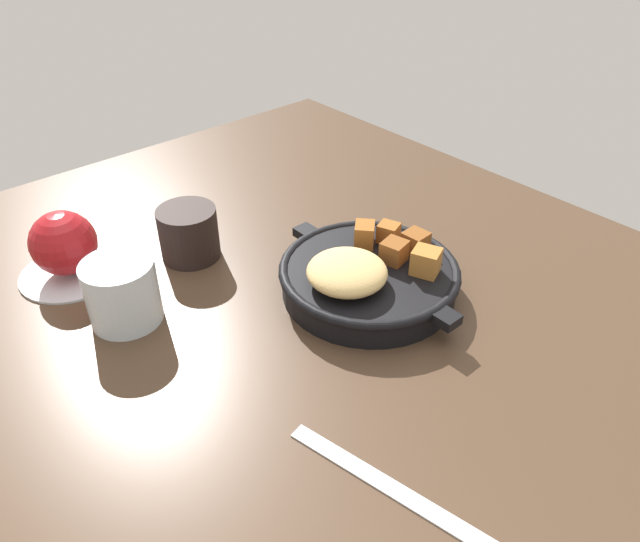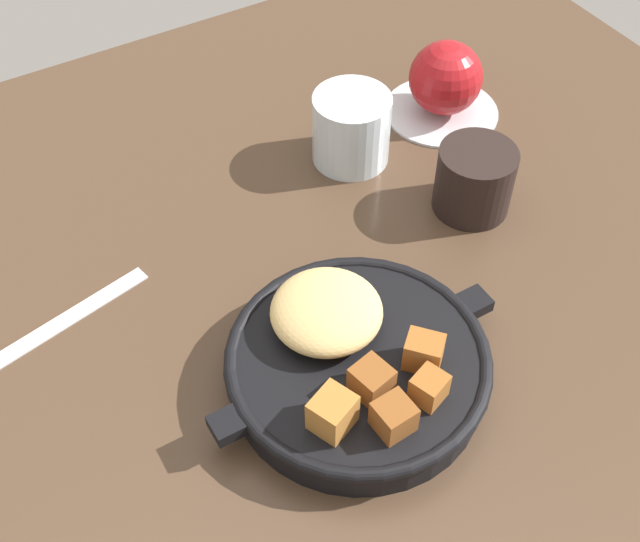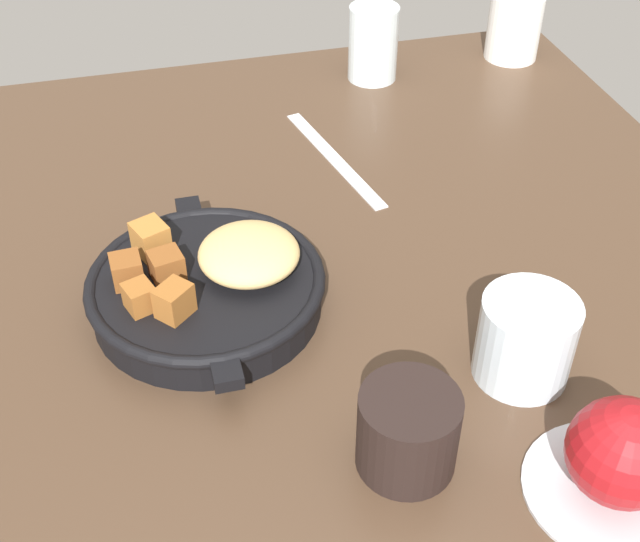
{
  "view_description": "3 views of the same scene",
  "coord_description": "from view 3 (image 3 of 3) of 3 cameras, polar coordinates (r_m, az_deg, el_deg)",
  "views": [
    {
      "loc": [
        -43.14,
        33.93,
        44.61
      ],
      "look_at": [
        -3.49,
        -0.98,
        6.93
      ],
      "focal_mm": 33.8,
      "sensor_mm": 36.0,
      "label": 1
    },
    {
      "loc": [
        -25.09,
        -39.83,
        56.81
      ],
      "look_at": [
        -1.98,
        -0.82,
        5.16
      ],
      "focal_mm": 45.57,
      "sensor_mm": 36.0,
      "label": 2
    },
    {
      "loc": [
        54.31,
        -13.15,
        52.0
      ],
      "look_at": [
        -1.62,
        1.24,
        3.53
      ],
      "focal_mm": 46.77,
      "sensor_mm": 36.0,
      "label": 3
    }
  ],
  "objects": [
    {
      "name": "water_glass_tall",
      "position": [
        1.13,
        3.65,
        15.29
      ],
      "size": [
        6.48,
        6.48,
        9.75
      ],
      "primitive_type": "cylinder",
      "color": "silver",
      "rests_on": "ground_plane"
    },
    {
      "name": "saucer_plate",
      "position": [
        0.67,
        19.16,
        -13.92
      ],
      "size": [
        12.76,
        12.76,
        0.6
      ],
      "primitive_type": "cylinder",
      "color": "#B7BABF",
      "rests_on": "ground_plane"
    },
    {
      "name": "ground_plane",
      "position": [
        0.77,
        -0.59,
        -3.59
      ],
      "size": [
        106.18,
        95.09,
        2.4
      ],
      "primitive_type": "cube",
      "color": "#473323"
    },
    {
      "name": "white_creamer_pitcher",
      "position": [
        1.22,
        13.14,
        15.97
      ],
      "size": [
        7.26,
        7.26,
        8.78
      ],
      "primitive_type": "cylinder",
      "color": "white",
      "rests_on": "ground_plane"
    },
    {
      "name": "coffee_mug_dark",
      "position": [
        0.63,
        6.03,
        -10.85
      ],
      "size": [
        7.63,
        7.63,
        6.87
      ],
      "primitive_type": "cylinder",
      "color": "black",
      "rests_on": "ground_plane"
    },
    {
      "name": "butter_knife",
      "position": [
        0.97,
        0.95,
        7.77
      ],
      "size": [
        22.18,
        6.25,
        0.36
      ],
      "primitive_type": "cube",
      "rotation": [
        0.0,
        0.0,
        0.21
      ],
      "color": "silver",
      "rests_on": "ground_plane"
    },
    {
      "name": "red_apple",
      "position": [
        0.64,
        20.0,
        -11.59
      ],
      "size": [
        8.04,
        8.04,
        8.04
      ],
      "primitive_type": "sphere",
      "color": "maroon",
      "rests_on": "saucer_plate"
    },
    {
      "name": "cast_iron_skillet",
      "position": [
        0.76,
        -7.6,
        -0.93
      ],
      "size": [
        25.93,
        21.66,
        6.74
      ],
      "color": "black",
      "rests_on": "ground_plane"
    },
    {
      "name": "water_glass_short",
      "position": [
        0.71,
        13.89,
        -4.56
      ],
      "size": [
        8.08,
        8.08,
        7.58
      ],
      "primitive_type": "cylinder",
      "color": "silver",
      "rests_on": "ground_plane"
    }
  ]
}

